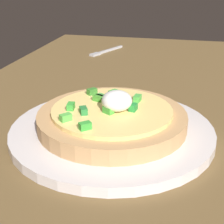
# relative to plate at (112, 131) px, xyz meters

# --- Properties ---
(dining_table) EXTENTS (1.15, 0.85, 0.03)m
(dining_table) POSITION_rel_plate_xyz_m (-0.04, 0.13, -0.02)
(dining_table) COLOR brown
(dining_table) RESTS_ON ground
(plate) EXTENTS (0.26, 0.26, 0.01)m
(plate) POSITION_rel_plate_xyz_m (0.00, 0.00, 0.00)
(plate) COLOR silver
(plate) RESTS_ON dining_table
(pizza) EXTENTS (0.19, 0.19, 0.05)m
(pizza) POSITION_rel_plate_xyz_m (0.00, 0.00, 0.02)
(pizza) COLOR tan
(pizza) RESTS_ON plate
(fork) EXTENTS (0.11, 0.06, 0.00)m
(fork) POSITION_rel_plate_xyz_m (-0.42, -0.12, -0.00)
(fork) COLOR #B7B7BC
(fork) RESTS_ON dining_table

